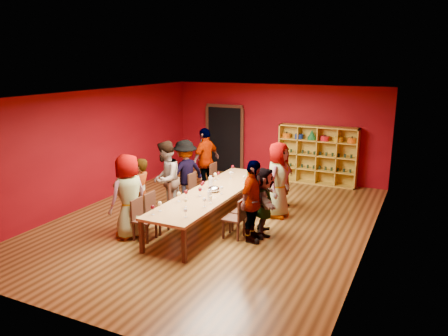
{
  "coord_description": "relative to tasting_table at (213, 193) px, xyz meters",
  "views": [
    {
      "loc": [
        4.47,
        -8.72,
        3.78
      ],
      "look_at": [
        -0.05,
        0.69,
        1.15
      ],
      "focal_mm": 35.0,
      "sensor_mm": 36.0,
      "label": 1
    }
  ],
  "objects": [
    {
      "name": "person_right_4",
      "position": [
        1.18,
        1.74,
        0.11
      ],
      "size": [
        0.43,
        0.59,
        1.61
      ],
      "primitive_type": "imported",
      "rotation": [
        0.0,
        0.0,
        1.57
      ],
      "color": "#141938",
      "rests_on": "ground"
    },
    {
      "name": "chair_person_left_0",
      "position": [
        -0.91,
        -1.59,
        -0.2
      ],
      "size": [
        0.42,
        0.42,
        0.89
      ],
      "color": "#321910",
      "rests_on": "ground"
    },
    {
      "name": "chair_person_right_2",
      "position": [
        0.91,
        -0.17,
        -0.2
      ],
      "size": [
        0.42,
        0.42,
        0.89
      ],
      "color": "#321910",
      "rests_on": "ground"
    },
    {
      "name": "room_shell",
      "position": [
        0.0,
        0.0,
        0.8
      ],
      "size": [
        7.1,
        9.1,
        3.04
      ],
      "color": "#4E3214",
      "rests_on": "ground"
    },
    {
      "name": "chair_person_left_2",
      "position": [
        -0.91,
        -0.14,
        -0.2
      ],
      "size": [
        0.42,
        0.42,
        0.89
      ],
      "color": "#321910",
      "rests_on": "ground"
    },
    {
      "name": "wine_glass_10",
      "position": [
        0.26,
        1.9,
        0.19
      ],
      "size": [
        0.08,
        0.08,
        0.2
      ],
      "color": "white",
      "rests_on": "tasting_table"
    },
    {
      "name": "wine_glass_2",
      "position": [
        0.37,
        0.97,
        0.19
      ],
      "size": [
        0.08,
        0.08,
        0.19
      ],
      "color": "white",
      "rests_on": "tasting_table"
    },
    {
      "name": "chair_person_left_1",
      "position": [
        -0.91,
        -1.11,
        -0.2
      ],
      "size": [
        0.42,
        0.42,
        0.89
      ],
      "color": "#321910",
      "rests_on": "ground"
    },
    {
      "name": "chair_person_right_3",
      "position": [
        0.91,
        1.01,
        -0.2
      ],
      "size": [
        0.42,
        0.42,
        0.89
      ],
      "color": "#321910",
      "rests_on": "ground"
    },
    {
      "name": "wine_glass_8",
      "position": [
        -0.31,
        1.77,
        0.2
      ],
      "size": [
        0.08,
        0.08,
        0.21
      ],
      "color": "white",
      "rests_on": "tasting_table"
    },
    {
      "name": "person_left_1",
      "position": [
        -1.27,
        -1.11,
        0.12
      ],
      "size": [
        0.46,
        0.61,
        1.64
      ],
      "primitive_type": "imported",
      "rotation": [
        0.0,
        0.0,
        -1.54
      ],
      "color": "#577FB3",
      "rests_on": "ground"
    },
    {
      "name": "wine_glass_1",
      "position": [
        -0.09,
        -0.47,
        0.2
      ],
      "size": [
        0.08,
        0.08,
        0.21
      ],
      "color": "white",
      "rests_on": "tasting_table"
    },
    {
      "name": "chair_person_left_4",
      "position": [
        -0.91,
        2.0,
        -0.2
      ],
      "size": [
        0.42,
        0.42,
        0.89
      ],
      "color": "#321910",
      "rests_on": "ground"
    },
    {
      "name": "wine_glass_13",
      "position": [
        0.27,
        -0.11,
        0.19
      ],
      "size": [
        0.08,
        0.08,
        0.19
      ],
      "color": "white",
      "rests_on": "tasting_table"
    },
    {
      "name": "person_left_0",
      "position": [
        -1.22,
        -1.59,
        0.22
      ],
      "size": [
        0.71,
        1.0,
        1.84
      ],
      "primitive_type": "imported",
      "rotation": [
        0.0,
        0.0,
        -1.84
      ],
      "color": "#131734",
      "rests_on": "ground"
    },
    {
      "name": "person_left_2",
      "position": [
        -1.23,
        -0.14,
        0.23
      ],
      "size": [
        0.72,
        1.01,
        1.87
      ],
      "primitive_type": "imported",
      "rotation": [
        0.0,
        0.0,
        -1.3
      ],
      "color": "#D18C96",
      "rests_on": "ground"
    },
    {
      "name": "wine_bottle",
      "position": [
        0.25,
        1.54,
        0.16
      ],
      "size": [
        0.07,
        0.07,
        0.3
      ],
      "color": "#133618",
      "rests_on": "tasting_table"
    },
    {
      "name": "wine_glass_7",
      "position": [
        -0.28,
        0.03,
        0.2
      ],
      "size": [
        0.08,
        0.08,
        0.21
      ],
      "color": "white",
      "rests_on": "tasting_table"
    },
    {
      "name": "shelving_unit",
      "position": [
        1.4,
        4.32,
        0.28
      ],
      "size": [
        2.4,
        0.4,
        1.8
      ],
      "color": "gold",
      "rests_on": "ground"
    },
    {
      "name": "wine_glass_5",
      "position": [
        -0.01,
        -1.24,
        0.19
      ],
      "size": [
        0.07,
        0.07,
        0.19
      ],
      "color": "white",
      "rests_on": "tasting_table"
    },
    {
      "name": "person_left_3",
      "position": [
        -1.23,
        0.79,
        0.17
      ],
      "size": [
        0.88,
        1.22,
        1.74
      ],
      "primitive_type": "imported",
      "rotation": [
        0.0,
        0.0,
        -1.99
      ],
      "color": "#131935",
      "rests_on": "ground"
    },
    {
      "name": "wine_glass_17",
      "position": [
        -0.36,
        0.82,
        0.21
      ],
      "size": [
        0.09,
        0.09,
        0.22
      ],
      "color": "white",
      "rests_on": "tasting_table"
    },
    {
      "name": "person_left_4",
      "position": [
        -1.26,
        2.0,
        0.24
      ],
      "size": [
        0.72,
        1.18,
        1.89
      ],
      "primitive_type": "imported",
      "rotation": [
        0.0,
        0.0,
        -1.77
      ],
      "color": "#46464A",
      "rests_on": "ground"
    },
    {
      "name": "chair_person_right_4",
      "position": [
        0.91,
        1.74,
        -0.2
      ],
      "size": [
        0.42,
        0.42,
        0.89
      ],
      "color": "#321910",
      "rests_on": "ground"
    },
    {
      "name": "wine_glass_11",
      "position": [
        -0.33,
        -0.99,
        0.21
      ],
      "size": [
        0.09,
        0.09,
        0.22
      ],
      "color": "white",
      "rests_on": "tasting_table"
    },
    {
      "name": "wine_glass_12",
      "position": [
        -0.35,
        -1.7,
        0.21
      ],
      "size": [
        0.09,
        0.09,
        0.21
      ],
      "color": "white",
      "rests_on": "tasting_table"
    },
    {
      "name": "carafe_b",
      "position": [
        0.23,
        -0.63,
        0.16
      ],
      "size": [
        0.12,
        0.12,
        0.25
      ],
      "color": "white",
      "rests_on": "tasting_table"
    },
    {
      "name": "wine_glass_4",
      "position": [
        -0.36,
        -1.93,
        0.2
      ],
      "size": [
        0.08,
        0.08,
        0.2
      ],
      "color": "white",
      "rests_on": "tasting_table"
    },
    {
      "name": "wine_glass_18",
      "position": [
        -0.26,
        -0.8,
        0.21
      ],
      "size": [
        0.09,
        0.09,
        0.22
      ],
      "color": "white",
      "rests_on": "tasting_table"
    },
    {
      "name": "person_right_1",
      "position": [
        1.26,
        -0.65,
        0.18
      ],
      "size": [
        0.47,
        1.03,
        1.76
      ],
      "primitive_type": "imported",
      "rotation": [
        0.0,
        0.0,
        1.57
      ],
      "color": "#BF808A",
      "rests_on": "ground"
    },
    {
      "name": "wine_glass_9",
      "position": [
        0.3,
        -1.78,
        0.19
      ],
      "size": [
        0.08,
        0.08,
        0.19
      ],
      "color": "white",
      "rests_on": "tasting_table"
    },
    {
      "name": "chair_person_right_1",
      "position": [
        0.91,
        -0.65,
        -0.2
      ],
      "size": [
        0.42,
        0.42,
        0.89
      ],
      "color": "#321910",
      "rests_on": "ground"
    },
    {
      "name": "tasting_table",
      "position": [
        0.0,
        0.0,
        0.0
      ],
      "size": [
        1.1,
        4.5,
        0.75
      ],
      "color": "#B1824A",
      "rests_on": "ground"
    },
    {
      "name": "person_right_3",
      "position": [
        1.25,
        1.01,
        0.23
      ],
      "size": [
        0.53,
        0.92,
        1.85
      ],
      "primitive_type": "imported",
      "rotation": [
        0.0,
        0.0,
        1.53
      ],
      "color": "#5B81BC",
      "rests_on": "ground"
    },
    {
      "name": "wine_glass_15",
      "position": [
        -0.28,
        -0.04,
        0.18
      ],
      "size": [
        0.07,
        0.07,
        0.18
      ],
      "color": "white",
      "rests_on": "tasting_table"
    },
    {
      "name": "wine_glass_16",
      "position": [
        0.26,
        1.79,
        0.2
      ],
      "size": [
        0.09,
        0.09,
        0.21
      ],
      "color": "white",
      "rests_on": "tasting_table"
    },
    {
      "name": "spittoon_bowl",
      "position": [
        0.03,
        -0.03,
        0.12
      ],
      "size": [
        0.28,
        0.28,
        0.15
      ],
      "primitive_type": "ellipsoid",
      "color": "silver",
      "rests_on": "tasting_table"
    },
    {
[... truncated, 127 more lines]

